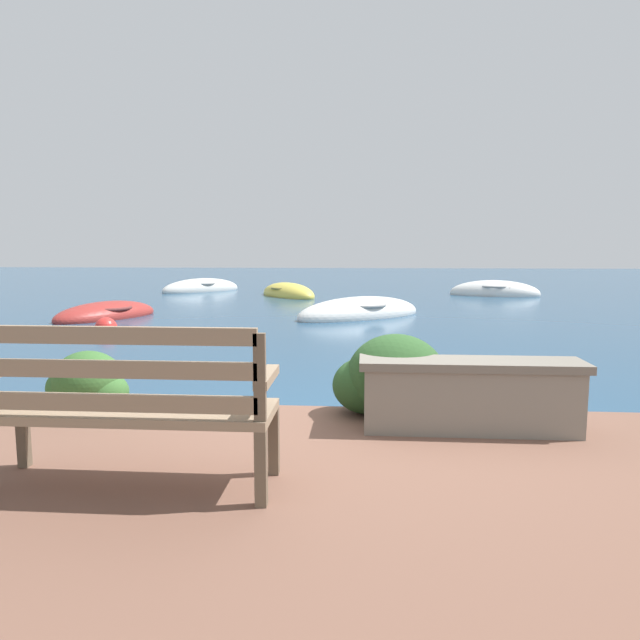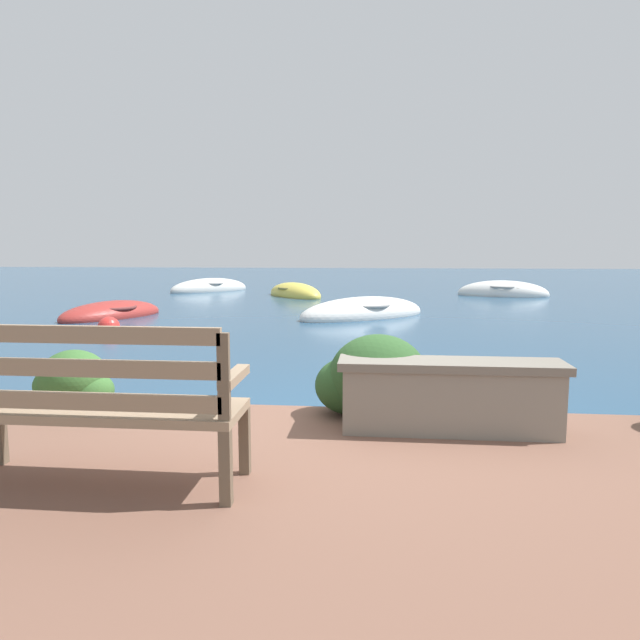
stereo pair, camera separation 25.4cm
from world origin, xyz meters
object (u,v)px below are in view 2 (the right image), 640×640
Objects in this scene: rowboat_outer at (503,294)px; mooring_buoy at (109,327)px; park_bench at (96,401)px; rowboat_nearest at (112,315)px; rowboat_mid at (363,314)px; rowboat_distant at (210,289)px; rowboat_far at (295,294)px.

mooring_buoy is (-9.03, -8.91, -0.00)m from rowboat_outer.
rowboat_nearest is at bearing 114.91° from park_bench.
rowboat_mid is 1.09× the size of rowboat_outer.
rowboat_outer reaches higher than rowboat_distant.
mooring_buoy is (1.05, -9.96, 0.00)m from rowboat_distant.
park_bench is 9.96m from rowboat_mid.
rowboat_nearest is 7.86m from rowboat_distant.
rowboat_far is 3.88m from rowboat_distant.
rowboat_nearest is at bearing 40.48° from rowboat_distant.
rowboat_distant is at bearing 24.71° from rowboat_far.
rowboat_nearest is (-4.41, 9.27, -0.65)m from park_bench.
rowboat_far is 0.95× the size of rowboat_distant.
park_bench reaches higher than mooring_buoy.
rowboat_distant is at bearing 25.36° from rowboat_nearest.
rowboat_far is (-2.34, 5.36, -0.00)m from rowboat_mid.
mooring_buoy is (-2.33, -8.06, 0.01)m from rowboat_far.
rowboat_mid is 9.24m from rowboat_distant.
rowboat_mid is 7.60m from rowboat_outer.
park_bench is 7.98m from mooring_buoy.
park_bench is at bearing 148.27° from rowboat_far.
park_bench reaches higher than rowboat_far.
rowboat_far is at bearing -158.66° from rowboat_outer.
rowboat_distant reaches higher than rowboat_mid.
rowboat_outer is (4.36, 6.22, 0.01)m from rowboat_mid.
park_bench is at bearing 43.71° from rowboat_mid.
rowboat_far is 6.51× the size of mooring_buoy.
mooring_buoy is at bearing 45.83° from rowboat_distant.
park_bench reaches higher than rowboat_outer.
rowboat_mid is 5.39m from mooring_buoy.
rowboat_outer is (9.99, 6.81, 0.02)m from rowboat_nearest.
rowboat_nearest is 6.38× the size of mooring_buoy.
rowboat_distant is (-3.38, 1.90, 0.00)m from rowboat_far.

